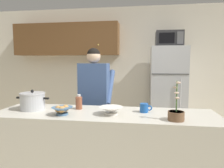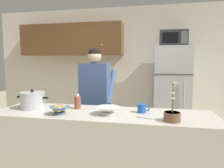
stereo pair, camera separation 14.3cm
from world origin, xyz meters
name	(u,v)px [view 1 (the left image)]	position (x,y,z in m)	size (l,w,h in m)	color
back_wall_unit	(112,64)	(-0.25, 2.25, 1.43)	(6.00, 0.48, 2.60)	silver
kitchen_island	(104,154)	(0.00, 0.00, 0.46)	(2.37, 0.68, 0.92)	beige
refrigerator	(167,93)	(0.87, 1.85, 0.87)	(0.64, 0.68, 1.74)	#B7BABF
microwave	(169,39)	(0.87, 1.83, 1.88)	(0.48, 0.37, 0.28)	#2D2D30
person_near_pot	(94,92)	(-0.28, 0.72, 1.03)	(0.52, 0.44, 1.65)	#33384C
cooking_pot	(33,101)	(-0.83, 0.02, 1.02)	(0.39, 0.28, 0.23)	silver
coffee_mug	(144,108)	(0.42, 0.08, 0.97)	(0.13, 0.09, 0.10)	#1E59B2
bread_bowl	(62,110)	(-0.41, -0.16, 0.97)	(0.22, 0.22, 0.10)	#4C7299
empty_bowl	(111,110)	(0.08, -0.06, 0.97)	(0.25, 0.25, 0.08)	white
bottle_near_edge	(79,102)	(-0.32, 0.12, 1.00)	(0.08, 0.08, 0.17)	brown
potted_orchid	(176,114)	(0.71, -0.19, 0.98)	(0.15, 0.15, 0.37)	brown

